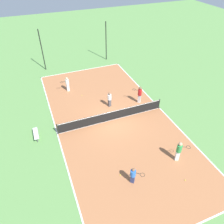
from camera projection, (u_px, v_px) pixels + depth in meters
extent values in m
plane|color=#60934C|center=(112.00, 120.00, 19.40)|extent=(80.00, 80.00, 0.00)
cube|color=#AD6B42|center=(112.00, 120.00, 19.39)|extent=(9.82, 20.57, 0.02)
cube|color=white|center=(57.00, 134.00, 17.96)|extent=(0.10, 20.57, 0.00)
cube|color=white|center=(159.00, 108.00, 20.80)|extent=(0.10, 20.57, 0.00)
cube|color=white|center=(81.00, 70.00, 26.89)|extent=(9.82, 0.10, 0.00)
cube|color=white|center=(112.00, 120.00, 19.38)|extent=(9.82, 0.10, 0.00)
cylinder|color=black|center=(58.00, 129.00, 17.69)|extent=(0.10, 0.10, 1.00)
cylinder|color=black|center=(159.00, 104.00, 20.47)|extent=(0.10, 0.10, 1.00)
cube|color=black|center=(112.00, 116.00, 19.09)|extent=(9.52, 0.03, 0.95)
cube|color=white|center=(112.00, 112.00, 18.82)|extent=(9.52, 0.04, 0.06)
cube|color=silver|center=(36.00, 133.00, 17.42)|extent=(0.36, 1.42, 0.04)
cylinder|color=#4C4C51|center=(37.00, 140.00, 17.14)|extent=(0.08, 0.08, 0.41)
cylinder|color=#4C4C51|center=(36.00, 131.00, 17.97)|extent=(0.08, 0.08, 0.41)
cube|color=white|center=(68.00, 87.00, 22.96)|extent=(0.28, 0.24, 0.79)
cylinder|color=silver|center=(67.00, 82.00, 22.54)|extent=(0.42, 0.42, 0.55)
sphere|color=beige|center=(67.00, 78.00, 22.30)|extent=(0.24, 0.24, 0.24)
cylinder|color=#262626|center=(64.00, 81.00, 22.32)|extent=(0.28, 0.08, 0.03)
torus|color=black|center=(61.00, 82.00, 22.21)|extent=(0.35, 0.35, 0.02)
cube|color=white|center=(177.00, 156.00, 15.56)|extent=(0.31, 0.28, 0.87)
cylinder|color=green|center=(179.00, 148.00, 15.11)|extent=(0.47, 0.47, 0.61)
sphere|color=tan|center=(180.00, 144.00, 14.84)|extent=(0.26, 0.26, 0.26)
cylinder|color=#262626|center=(184.00, 147.00, 15.01)|extent=(0.27, 0.14, 0.03)
torus|color=black|center=(188.00, 147.00, 15.00)|extent=(0.40, 0.40, 0.02)
cube|color=navy|center=(133.00, 179.00, 14.15)|extent=(0.32, 0.32, 0.68)
cylinder|color=blue|center=(133.00, 173.00, 13.80)|extent=(0.51, 0.51, 0.48)
sphere|color=brown|center=(133.00, 170.00, 13.59)|extent=(0.20, 0.20, 0.20)
cylinder|color=#262626|center=(138.00, 174.00, 13.64)|extent=(0.23, 0.21, 0.03)
torus|color=black|center=(142.00, 175.00, 13.56)|extent=(0.43, 0.43, 0.02)
cube|color=white|center=(139.00, 99.00, 21.20)|extent=(0.32, 0.32, 0.89)
cylinder|color=red|center=(140.00, 92.00, 20.73)|extent=(0.51, 0.51, 0.62)
sphere|color=brown|center=(140.00, 88.00, 20.46)|extent=(0.27, 0.27, 0.27)
cylinder|color=#262626|center=(137.00, 90.00, 20.73)|extent=(0.22, 0.22, 0.03)
torus|color=black|center=(134.00, 89.00, 20.82)|extent=(0.43, 0.43, 0.02)
cube|color=#4C4C51|center=(110.00, 103.00, 20.77)|extent=(0.29, 0.26, 0.77)
cylinder|color=white|center=(109.00, 97.00, 20.36)|extent=(0.44, 0.44, 0.54)
sphere|color=brown|center=(109.00, 94.00, 20.12)|extent=(0.23, 0.23, 0.23)
sphere|color=#CCE033|center=(82.00, 95.00, 22.43)|extent=(0.07, 0.07, 0.07)
sphere|color=#CCE033|center=(185.00, 180.00, 14.43)|extent=(0.07, 0.07, 0.07)
sphere|color=#CCE033|center=(120.00, 175.00, 14.74)|extent=(0.07, 0.07, 0.07)
cylinder|color=black|center=(42.00, 50.00, 25.62)|extent=(0.12, 0.12, 4.92)
cylinder|color=black|center=(106.00, 41.00, 27.96)|extent=(0.12, 0.12, 4.92)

